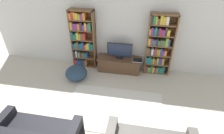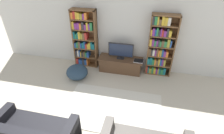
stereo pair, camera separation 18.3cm
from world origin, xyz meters
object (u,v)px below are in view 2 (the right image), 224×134
(bookshelf_left, at_px, (84,38))
(bookshelf_right, at_px, (160,46))
(television, at_px, (121,51))
(tv_stand, at_px, (120,64))
(beanbag_ottoman, at_px, (77,72))
(laptop, at_px, (139,61))

(bookshelf_left, relative_size, bookshelf_right, 1.00)
(bookshelf_left, xyz_separation_m, television, (1.29, -0.14, -0.25))
(tv_stand, distance_m, beanbag_ottoman, 1.48)
(bookshelf_left, distance_m, beanbag_ottoman, 1.18)
(bookshelf_left, bearing_deg, television, -6.09)
(tv_stand, relative_size, laptop, 4.71)
(bookshelf_left, bearing_deg, tv_stand, -6.31)
(bookshelf_right, distance_m, television, 1.24)
(bookshelf_right, height_order, tv_stand, bookshelf_right)
(bookshelf_left, height_order, bookshelf_right, same)
(tv_stand, relative_size, television, 1.80)
(bookshelf_left, bearing_deg, laptop, -6.00)
(tv_stand, bearing_deg, bookshelf_left, 173.69)
(tv_stand, bearing_deg, bookshelf_right, 6.64)
(tv_stand, relative_size, beanbag_ottoman, 2.16)
(bookshelf_right, bearing_deg, laptop, -161.96)
(television, bearing_deg, laptop, -5.80)
(bookshelf_left, xyz_separation_m, bookshelf_right, (2.50, -0.00, -0.03))
(bookshelf_left, xyz_separation_m, laptop, (1.90, -0.20, -0.52))
(laptop, height_order, beanbag_ottoman, laptop)
(tv_stand, bearing_deg, laptop, -5.33)
(bookshelf_left, distance_m, laptop, 1.98)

